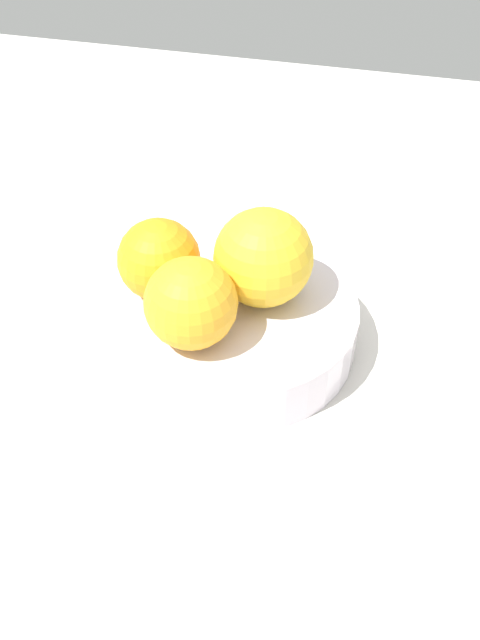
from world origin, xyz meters
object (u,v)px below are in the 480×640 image
at_px(fruit_bowl, 240,325).
at_px(orange_in_bowl_2, 160,257).
at_px(orange_in_bowl_1, 263,258).
at_px(orange_in_bowl_0, 191,303).

xyz_separation_m(fruit_bowl, orange_in_bowl_2, (-0.00, -0.06, 0.05)).
distance_m(orange_in_bowl_1, orange_in_bowl_2, 0.08).
height_order(fruit_bowl, orange_in_bowl_0, orange_in_bowl_0).
relative_size(orange_in_bowl_0, orange_in_bowl_1, 0.89).
bearing_deg(orange_in_bowl_1, fruit_bowl, -46.75).
distance_m(orange_in_bowl_0, orange_in_bowl_1, 0.07).
xyz_separation_m(orange_in_bowl_0, orange_in_bowl_2, (-0.05, -0.04, -0.00)).
distance_m(fruit_bowl, orange_in_bowl_1, 0.06).
xyz_separation_m(orange_in_bowl_1, orange_in_bowl_2, (0.01, -0.08, -0.01)).
bearing_deg(orange_in_bowl_1, orange_in_bowl_0, -34.85).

